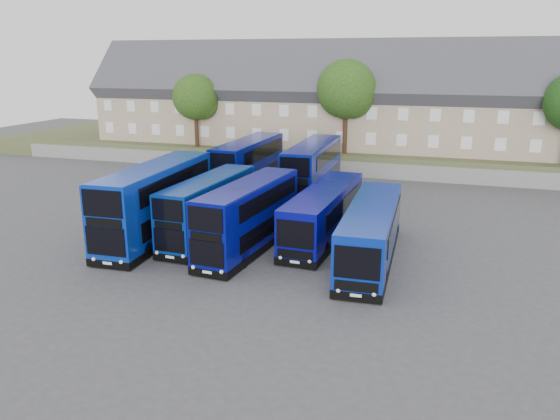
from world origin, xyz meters
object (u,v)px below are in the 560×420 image
Objects in this scene: tree_west at (197,99)px; tree_mid at (348,92)px; dd_front_left at (156,203)px; dd_front_mid at (209,209)px; coach_east_a at (324,214)px.

tree_mid reaches higher than tree_west.
dd_front_left is 3.41m from dd_front_mid.
tree_mid is (7.62, 24.03, 5.77)m from dd_front_left.
tree_mid is at bearing 1.79° from tree_west.
coach_east_a is 1.55× the size of tree_west.
dd_front_left is at bearing -107.59° from tree_mid.
tree_mid is at bearing 99.67° from coach_east_a.
coach_east_a is at bearing 21.24° from dd_front_mid.
tree_west reaches higher than dd_front_left.
dd_front_mid is at bearing -62.76° from tree_west.
tree_mid is at bearing 81.99° from dd_front_mid.
coach_east_a is 1.29× the size of tree_mid.
dd_front_mid is 1.30× the size of tree_west.
tree_mid reaches higher than dd_front_left.
tree_west is (-8.38, 23.53, 4.75)m from dd_front_left.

